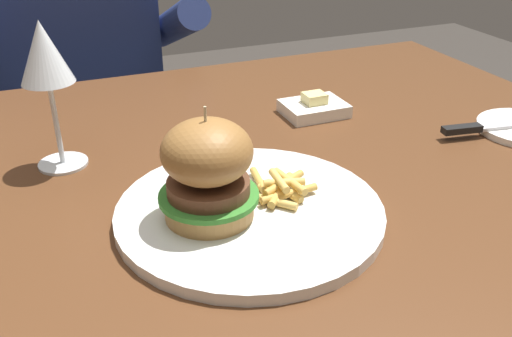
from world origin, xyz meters
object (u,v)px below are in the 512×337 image
Objects in this scene: diner_person at (85,115)px; main_plate at (250,212)px; burger_sandwich at (208,170)px; wine_glass at (45,59)px; butter_dish at (314,108)px; table_knife at (497,126)px.

main_plate is at bearing -83.09° from diner_person.
burger_sandwich is 0.27m from wine_glass.
wine_glass reaches higher than main_plate.
butter_dish is at bearing -62.15° from diner_person.
burger_sandwich is 0.11× the size of diner_person.
wine_glass is 0.64m from table_knife.
butter_dish is at bearing 141.09° from table_knife.
wine_glass is 0.42m from butter_dish.
burger_sandwich is 0.36m from butter_dish.
diner_person reaches higher than main_plate.
butter_dish is (-0.21, 0.17, -0.00)m from table_knife.
table_knife is 2.21× the size of butter_dish.
wine_glass is at bearing -97.64° from diner_person.
diner_person reaches higher than butter_dish.
burger_sandwich is 0.66× the size of wine_glass.
diner_person is at bearing 82.36° from wine_glass.
main_plate is 0.43m from table_knife.
table_knife is 0.94m from diner_person.
butter_dish is 0.69m from diner_person.
burger_sandwich is at bearing -136.25° from butter_dish.
wine_glass is (-0.14, 0.22, 0.08)m from burger_sandwich.
diner_person is (0.08, 0.62, -0.32)m from wine_glass.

